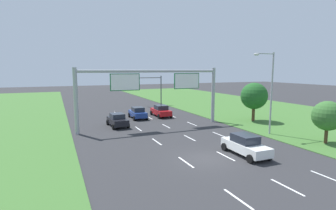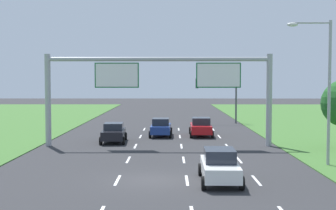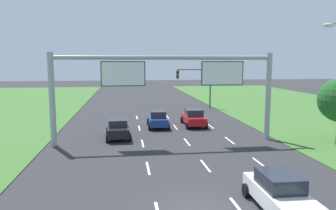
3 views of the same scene
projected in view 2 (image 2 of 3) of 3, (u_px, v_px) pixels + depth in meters
name	position (u px, v px, depth m)	size (l,w,h in m)	color
ground_plane	(152.00, 180.00, 23.53)	(200.00, 200.00, 0.00)	#2D2D30
lane_dashes_inner_left	(124.00, 169.00, 26.54)	(0.14, 44.40, 0.01)	white
lane_dashes_inner_right	(185.00, 169.00, 26.52)	(0.14, 44.40, 0.01)	white
lane_dashes_slip	(247.00, 169.00, 26.50)	(0.14, 44.40, 0.01)	white
car_near_red	(201.00, 127.00, 41.92)	(2.12, 4.41, 1.66)	red
car_lead_silver	(220.00, 166.00, 23.08)	(2.03, 4.38, 1.65)	white
car_mid_lane	(114.00, 133.00, 37.67)	(2.12, 4.08, 1.57)	black
car_far_ahead	(161.00, 127.00, 41.64)	(2.04, 3.95, 1.62)	navy
sign_gantry	(161.00, 82.00, 35.37)	(17.24, 0.44, 7.00)	#9EA0A5
traffic_light_mast	(219.00, 90.00, 53.65)	(4.76, 0.49, 5.60)	#47494F
street_lamp	(323.00, 79.00, 27.19)	(2.61, 0.32, 8.50)	#9EA0A5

